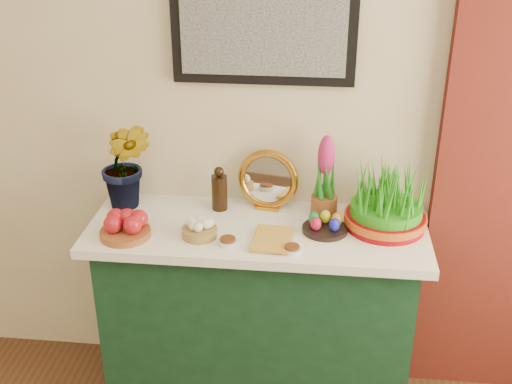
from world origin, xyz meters
TOP-DOWN VIEW (x-y plane):
  - sideboard at (0.07, 2.00)m, footprint 1.30×0.45m
  - tablecloth at (0.07, 2.00)m, footprint 1.40×0.55m
  - hyacinth_green at (-0.50, 2.12)m, footprint 0.27×0.23m
  - apple_bowl at (-0.44, 1.86)m, footprint 0.24×0.24m
  - garlic_basket at (-0.15, 1.89)m, footprint 0.16×0.16m
  - vinegar_cruet at (-0.10, 2.14)m, footprint 0.07×0.07m
  - mirror at (0.10, 2.18)m, footprint 0.27×0.10m
  - book at (0.07, 1.89)m, footprint 0.15×0.21m
  - spice_dish_left at (-0.02, 1.84)m, footprint 0.08×0.08m
  - spice_dish_right at (0.23, 1.81)m, footprint 0.07×0.07m
  - egg_plate at (0.35, 1.99)m, footprint 0.23×0.23m
  - hyacinth_pink at (0.35, 2.13)m, footprint 0.11×0.11m
  - wheatgrass_sabzeh at (0.60, 2.05)m, footprint 0.34×0.34m

SIDE VIEW (x-z plane):
  - sideboard at x=0.07m, z-range 0.00..0.85m
  - tablecloth at x=0.07m, z-range 0.85..0.89m
  - spice_dish_right at x=0.23m, z-range 0.89..0.92m
  - spice_dish_left at x=-0.02m, z-range 0.89..0.92m
  - book at x=0.07m, z-range 0.89..0.92m
  - egg_plate at x=0.35m, z-range 0.88..0.96m
  - garlic_basket at x=-0.15m, z-range 0.88..0.96m
  - apple_bowl at x=-0.44m, z-range 0.88..0.98m
  - vinegar_cruet at x=-0.10m, z-range 0.88..1.08m
  - wheatgrass_sabzeh at x=0.60m, z-range 0.87..1.15m
  - mirror at x=0.10m, z-range 0.88..1.15m
  - hyacinth_pink at x=0.35m, z-range 0.87..1.24m
  - hyacinth_green at x=-0.50m, z-range 0.89..1.42m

